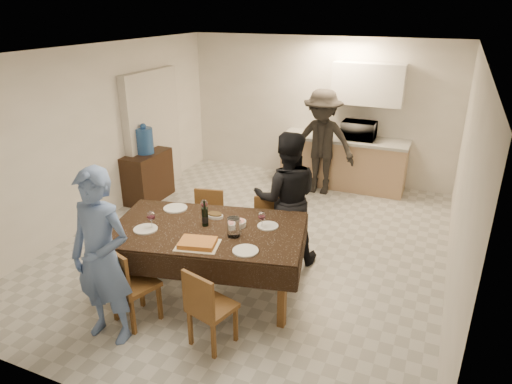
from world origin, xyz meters
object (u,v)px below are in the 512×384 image
person_kitchen (321,142)px  water_jug (145,141)px  microwave (359,130)px  person_near (102,258)px  console (148,176)px  savoury_tart (198,243)px  wine_bottle (205,213)px  dining_table (207,231)px  person_far (286,198)px  water_pitcher (234,227)px

person_kitchen → water_jug: bearing=-150.3°
microwave → person_near: 5.17m
console → savoury_tart: size_ratio=2.08×
console → wine_bottle: size_ratio=2.99×
dining_table → console: same height
person_far → water_jug: bearing=-39.7°
water_jug → wine_bottle: size_ratio=1.42×
console → water_jug: 0.62m
savoury_tart → person_far: 1.50m
dining_table → console: 3.04m
wine_bottle → person_far: bearing=59.0°
wine_bottle → microwave: size_ratio=0.52×
water_jug → microwave: bearing=31.6°
water_jug → person_near: (1.71, -3.05, -0.14)m
water_jug → person_far: size_ratio=0.25×
person_near → water_pitcher: bearing=46.2°
dining_table → water_jug: size_ratio=5.50×
savoury_tart → water_jug: bearing=134.8°
water_pitcher → person_near: (-0.90, -1.00, -0.04)m
person_near → person_kitchen: (0.87, 4.52, 0.02)m
console → microwave: size_ratio=1.56×
console → microwave: 3.72m
person_kitchen → console: bearing=-150.3°
wine_bottle → microwave: microwave is taller
console → person_near: (1.71, -3.05, 0.48)m
water_jug → person_near: 3.50m
water_jug → water_pitcher: size_ratio=2.04×
water_pitcher → person_near: size_ratio=0.12×
savoury_tart → person_kitchen: (0.22, 3.85, 0.06)m
wine_bottle → person_far: 1.17m
console → person_kitchen: 3.01m
dining_table → microwave: (0.86, 3.92, 0.28)m
dining_table → microwave: 4.02m
console → person_kitchen: person_kitchen is taller
water_jug → person_far: (2.81, -0.95, -0.18)m
savoury_tart → microwave: microwave is taller
water_jug → microwave: water_jug is taller
person_far → person_kitchen: bearing=-105.6°
water_jug → microwave: 3.66m
savoury_tart → person_near: person_near is taller
savoury_tart → water_pitcher: bearing=52.9°
microwave → person_kitchen: size_ratio=0.31×
wine_bottle → person_near: 1.21m
water_jug → person_kitchen: person_kitchen is taller
person_kitchen → water_pitcher: bearing=-89.5°
dining_table → person_near: person_near is taller
person_far → savoury_tart: bearing=51.5°
wine_bottle → savoury_tart: bearing=-70.8°
dining_table → water_jug: (-2.26, 2.00, 0.25)m
dining_table → person_near: (-0.55, -1.05, 0.10)m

